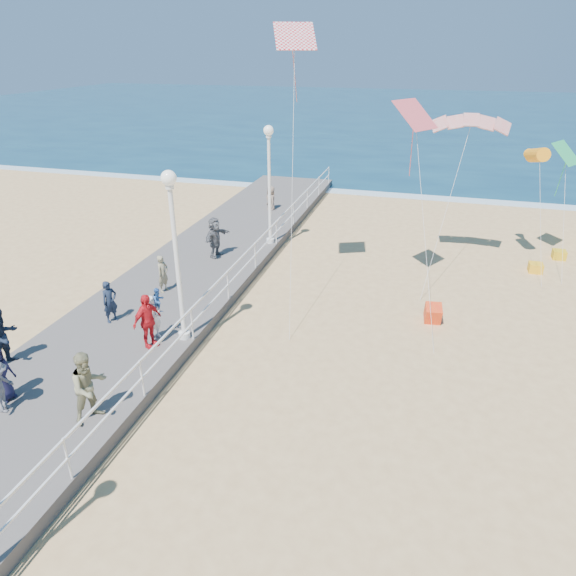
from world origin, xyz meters
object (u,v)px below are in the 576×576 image
(spectator_1, at_px, (89,387))
(beach_chair_left, at_px, (535,268))
(toddler_held, at_px, (158,301))
(box_kite, at_px, (433,315))
(woman_holding_toddler, at_px, (153,317))
(beach_chair_right, at_px, (559,255))
(spectator_6, at_px, (163,274))
(lamp_post_far, at_px, (269,173))
(spectator_5, at_px, (215,237))
(spectator_2, at_px, (0,387))
(spectator_3, at_px, (147,321))
(beach_walker_c, at_px, (271,201))
(spectator_0, at_px, (110,302))
(spectator_7, at_px, (3,336))
(lamp_post_mid, at_px, (175,241))

(spectator_1, relative_size, beach_chair_left, 3.42)
(toddler_held, bearing_deg, box_kite, -42.73)
(spectator_1, xyz_separation_m, beach_chair_left, (12.10, 13.80, -1.14))
(woman_holding_toddler, bearing_deg, beach_chair_right, -27.96)
(woman_holding_toddler, distance_m, spectator_1, 3.90)
(spectator_1, relative_size, spectator_6, 1.32)
(lamp_post_far, height_order, spectator_5, lamp_post_far)
(spectator_1, bearing_deg, spectator_2, 124.81)
(spectator_1, height_order, spectator_3, spectator_1)
(beach_walker_c, bearing_deg, spectator_5, -37.36)
(beach_walker_c, bearing_deg, spectator_2, -39.74)
(lamp_post_far, distance_m, beach_chair_right, 13.63)
(woman_holding_toddler, bearing_deg, spectator_0, 94.08)
(spectator_5, bearing_deg, spectator_3, -160.47)
(spectator_6, relative_size, beach_chair_right, 2.60)
(beach_walker_c, distance_m, beach_chair_left, 14.06)
(beach_walker_c, distance_m, beach_chair_right, 14.79)
(spectator_2, relative_size, beach_walker_c, 0.83)
(spectator_7, bearing_deg, beach_chair_right, -41.06)
(lamp_post_far, bearing_deg, toddler_held, -94.47)
(lamp_post_mid, height_order, spectator_2, lamp_post_mid)
(spectator_5, distance_m, beach_chair_left, 13.81)
(spectator_1, xyz_separation_m, beach_walker_c, (-1.19, 18.37, -0.49))
(lamp_post_far, bearing_deg, spectator_5, -127.43)
(spectator_6, height_order, beach_walker_c, spectator_6)
(spectator_7, height_order, beach_chair_left, spectator_7)
(spectator_6, height_order, box_kite, spectator_6)
(spectator_0, relative_size, beach_chair_left, 2.63)
(spectator_6, xyz_separation_m, spectator_7, (-2.01, -5.60, 0.19))
(spectator_3, bearing_deg, spectator_1, -154.91)
(spectator_5, height_order, box_kite, spectator_5)
(toddler_held, bearing_deg, woman_holding_toddler, 156.35)
(spectator_0, bearing_deg, beach_chair_left, -33.41)
(spectator_2, bearing_deg, spectator_6, -18.88)
(spectator_6, bearing_deg, box_kite, -74.88)
(spectator_3, bearing_deg, spectator_5, 26.54)
(lamp_post_far, xyz_separation_m, box_kite, (7.56, -5.10, -3.36))
(spectator_3, distance_m, beach_chair_left, 16.28)
(beach_walker_c, xyz_separation_m, beach_chair_right, (14.54, -2.64, -0.65))
(lamp_post_far, bearing_deg, spectator_6, -110.21)
(lamp_post_far, relative_size, spectator_0, 3.67)
(spectator_1, relative_size, spectator_2, 1.33)
(lamp_post_mid, xyz_separation_m, toddler_held, (-0.71, -0.12, -1.99))
(spectator_1, height_order, beach_chair_right, spectator_1)
(spectator_2, bearing_deg, box_kite, -65.73)
(spectator_6, xyz_separation_m, beach_chair_right, (15.17, 8.69, -0.91))
(lamp_post_far, xyz_separation_m, spectator_1, (-0.42, -13.14, -2.32))
(lamp_post_far, height_order, toddler_held, lamp_post_far)
(spectator_2, xyz_separation_m, box_kite, (10.32, 8.39, -0.81))
(spectator_2, relative_size, beach_chair_right, 2.57)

